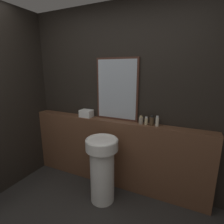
{
  "coord_description": "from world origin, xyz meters",
  "views": [
    {
      "loc": [
        0.97,
        -0.51,
        1.67
      ],
      "look_at": [
        0.03,
        1.51,
        1.12
      ],
      "focal_mm": 28.0,
      "sensor_mm": 36.0,
      "label": 1
    }
  ],
  "objects_px": {
    "towel_stack": "(86,113)",
    "shampoo_bottle": "(141,120)",
    "conditioner_bottle": "(146,121)",
    "pedestal_sink": "(102,167)",
    "mirror": "(117,90)",
    "body_wash_bottle": "(157,121)",
    "lotion_bottle": "(152,121)"
  },
  "relations": [
    {
      "from": "towel_stack",
      "to": "conditioner_bottle",
      "type": "height_order",
      "value": "same"
    },
    {
      "from": "mirror",
      "to": "shampoo_bottle",
      "type": "xyz_separation_m",
      "value": [
        0.37,
        -0.07,
        -0.37
      ]
    },
    {
      "from": "towel_stack",
      "to": "conditioner_bottle",
      "type": "xyz_separation_m",
      "value": [
        0.9,
        0.0,
        -0.0
      ]
    },
    {
      "from": "body_wash_bottle",
      "to": "pedestal_sink",
      "type": "bearing_deg",
      "value": -146.64
    },
    {
      "from": "pedestal_sink",
      "to": "mirror",
      "type": "bearing_deg",
      "value": 89.76
    },
    {
      "from": "shampoo_bottle",
      "to": "mirror",
      "type": "bearing_deg",
      "value": 169.7
    },
    {
      "from": "shampoo_bottle",
      "to": "conditioner_bottle",
      "type": "xyz_separation_m",
      "value": [
        0.07,
        0.0,
        -0.0
      ]
    },
    {
      "from": "conditioner_bottle",
      "to": "lotion_bottle",
      "type": "distance_m",
      "value": 0.07
    },
    {
      "from": "towel_stack",
      "to": "conditioner_bottle",
      "type": "distance_m",
      "value": 0.9
    },
    {
      "from": "mirror",
      "to": "lotion_bottle",
      "type": "relative_size",
      "value": 6.49
    },
    {
      "from": "conditioner_bottle",
      "to": "towel_stack",
      "type": "bearing_deg",
      "value": 180.0
    },
    {
      "from": "pedestal_sink",
      "to": "mirror",
      "type": "relative_size",
      "value": 1.01
    },
    {
      "from": "pedestal_sink",
      "to": "mirror",
      "type": "xyz_separation_m",
      "value": [
        0.0,
        0.45,
        0.93
      ]
    },
    {
      "from": "shampoo_bottle",
      "to": "conditioner_bottle",
      "type": "height_order",
      "value": "shampoo_bottle"
    },
    {
      "from": "mirror",
      "to": "shampoo_bottle",
      "type": "bearing_deg",
      "value": -10.3
    },
    {
      "from": "pedestal_sink",
      "to": "shampoo_bottle",
      "type": "bearing_deg",
      "value": 45.66
    },
    {
      "from": "pedestal_sink",
      "to": "mirror",
      "type": "distance_m",
      "value": 1.03
    },
    {
      "from": "conditioner_bottle",
      "to": "lotion_bottle",
      "type": "bearing_deg",
      "value": -0.0
    },
    {
      "from": "mirror",
      "to": "body_wash_bottle",
      "type": "xyz_separation_m",
      "value": [
        0.57,
        -0.07,
        -0.36
      ]
    },
    {
      "from": "pedestal_sink",
      "to": "conditioner_bottle",
      "type": "height_order",
      "value": "conditioner_bottle"
    },
    {
      "from": "towel_stack",
      "to": "shampoo_bottle",
      "type": "relative_size",
      "value": 1.65
    },
    {
      "from": "pedestal_sink",
      "to": "towel_stack",
      "type": "distance_m",
      "value": 0.82
    },
    {
      "from": "mirror",
      "to": "towel_stack",
      "type": "relative_size",
      "value": 4.7
    },
    {
      "from": "towel_stack",
      "to": "body_wash_bottle",
      "type": "relative_size",
      "value": 1.35
    },
    {
      "from": "conditioner_bottle",
      "to": "pedestal_sink",
      "type": "bearing_deg",
      "value": -139.22
    },
    {
      "from": "pedestal_sink",
      "to": "body_wash_bottle",
      "type": "xyz_separation_m",
      "value": [
        0.58,
        0.38,
        0.57
      ]
    },
    {
      "from": "conditioner_bottle",
      "to": "lotion_bottle",
      "type": "xyz_separation_m",
      "value": [
        0.07,
        -0.0,
        0.01
      ]
    },
    {
      "from": "pedestal_sink",
      "to": "conditioner_bottle",
      "type": "distance_m",
      "value": 0.8
    },
    {
      "from": "mirror",
      "to": "conditioner_bottle",
      "type": "distance_m",
      "value": 0.58
    },
    {
      "from": "mirror",
      "to": "conditioner_bottle",
      "type": "xyz_separation_m",
      "value": [
        0.44,
        -0.07,
        -0.37
      ]
    },
    {
      "from": "shampoo_bottle",
      "to": "body_wash_bottle",
      "type": "height_order",
      "value": "body_wash_bottle"
    },
    {
      "from": "mirror",
      "to": "lotion_bottle",
      "type": "height_order",
      "value": "mirror"
    }
  ]
}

